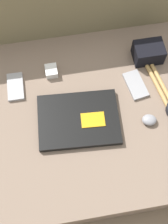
{
  "coord_description": "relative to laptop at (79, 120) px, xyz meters",
  "views": [
    {
      "loc": [
        -0.08,
        -0.49,
        1.26
      ],
      "look_at": [
        0.0,
        0.0,
        0.16
      ],
      "focal_mm": 50.0,
      "sensor_mm": 36.0,
      "label": 1
    }
  ],
  "objects": [
    {
      "name": "ground_plane",
      "position": [
        0.03,
        0.02,
        -0.15
      ],
      "size": [
        8.0,
        8.0,
        0.0
      ],
      "primitive_type": "plane",
      "color": "#7A6651"
    },
    {
      "name": "couch_seat",
      "position": [
        0.03,
        0.02,
        -0.08
      ],
      "size": [
        1.0,
        0.78,
        0.14
      ],
      "color": "#7A6656",
      "rests_on": "ground_plane"
    },
    {
      "name": "couch_backrest",
      "position": [
        0.03,
        0.51,
        0.08
      ],
      "size": [
        1.0,
        0.2,
        0.46
      ],
      "color": "#756B4C",
      "rests_on": "ground_plane"
    },
    {
      "name": "laptop",
      "position": [
        0.0,
        0.0,
        0.0
      ],
      "size": [
        0.33,
        0.25,
        0.03
      ],
      "rotation": [
        0.0,
        0.0,
        -0.07
      ],
      "color": "black",
      "rests_on": "couch_seat"
    },
    {
      "name": "computer_mouse",
      "position": [
        0.27,
        -0.05,
        0.0
      ],
      "size": [
        0.07,
        0.06,
        0.03
      ],
      "rotation": [
        0.0,
        0.0,
        -0.24
      ],
      "color": "gray",
      "rests_on": "couch_seat"
    },
    {
      "name": "phone_silver",
      "position": [
        0.25,
        0.12,
        -0.01
      ],
      "size": [
        0.09,
        0.14,
        0.01
      ],
      "rotation": [
        0.0,
        0.0,
        0.17
      ],
      "color": "#99999E",
      "rests_on": "couch_seat"
    },
    {
      "name": "phone_black",
      "position": [
        -0.23,
        0.19,
        -0.01
      ],
      "size": [
        0.07,
        0.13,
        0.01
      ],
      "rotation": [
        0.0,
        0.0,
        -0.02
      ],
      "color": "#99999E",
      "rests_on": "couch_seat"
    },
    {
      "name": "camera_pouch",
      "position": [
        0.33,
        0.24,
        0.03
      ],
      "size": [
        0.12,
        0.09,
        0.07
      ],
      "color": "black",
      "rests_on": "couch_seat"
    },
    {
      "name": "charger_brick",
      "position": [
        -0.08,
        0.23,
        0.0
      ],
      "size": [
        0.05,
        0.06,
        0.03
      ],
      "color": "silver",
      "rests_on": "couch_seat"
    },
    {
      "name": "drumstick_pair",
      "position": [
        0.36,
        0.05,
        -0.0
      ],
      "size": [
        0.1,
        0.37,
        0.02
      ],
      "rotation": [
        0.0,
        0.0,
        0.17
      ],
      "color": "tan",
      "rests_on": "couch_seat"
    }
  ]
}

